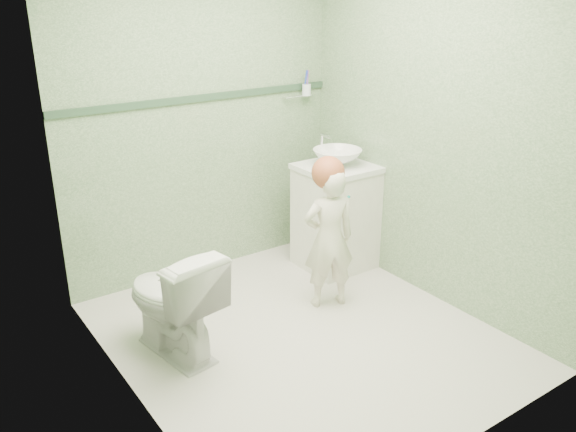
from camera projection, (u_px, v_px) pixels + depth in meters
ground at (301, 335)px, 3.88m from camera, size 2.50×2.50×0.00m
room_shell at (303, 155)px, 3.44m from camera, size 2.50×2.54×2.40m
trim_stripe at (202, 98)px, 4.33m from camera, size 2.20×0.02×0.05m
vanity at (335, 218)px, 4.72m from camera, size 0.52×0.50×0.80m
counter at (337, 168)px, 4.57m from camera, size 0.54×0.52×0.04m
basin at (337, 157)px, 4.54m from camera, size 0.37×0.37×0.13m
faucet at (322, 142)px, 4.65m from camera, size 0.03×0.13×0.18m
cup_holder at (306, 90)px, 4.77m from camera, size 0.26×0.07×0.21m
toilet at (172, 301)px, 3.58m from camera, size 0.50×0.75×0.71m
toddler at (329, 239)px, 4.09m from camera, size 0.42×0.34×1.00m
hair_cap at (328, 173)px, 3.94m from camera, size 0.22×0.22×0.22m
teal_toothbrush at (348, 196)px, 3.88m from camera, size 0.11×0.14×0.08m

